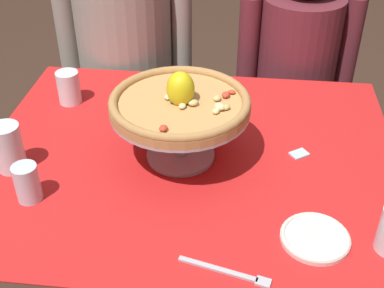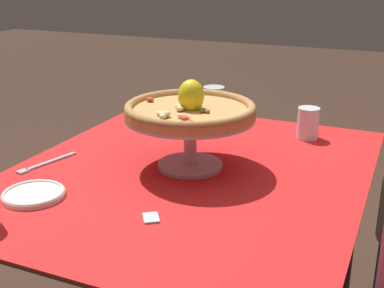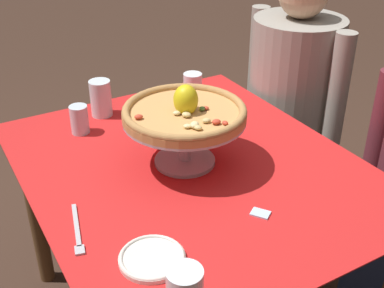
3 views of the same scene
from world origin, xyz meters
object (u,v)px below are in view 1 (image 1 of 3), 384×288
side_plate (315,237)px  diner_left (127,73)px  pizza (180,102)px  sugar_packet (299,154)px  water_glass_back_left (69,89)px  pizza_stand (180,124)px  dinner_fork (229,272)px  diner_right (292,92)px  water_glass_side_left (9,150)px  water_glass_front_left (28,185)px

side_plate → diner_left: size_ratio=0.13×
pizza → sugar_packet: size_ratio=7.47×
water_glass_back_left → side_plate: 0.93m
water_glass_back_left → sugar_packet: size_ratio=2.15×
pizza_stand → dinner_fork: 0.45m
pizza_stand → sugar_packet: 0.35m
water_glass_back_left → diner_left: 0.49m
pizza_stand → side_plate: pizza_stand is taller
water_glass_back_left → dinner_fork: (0.56, -0.66, -0.04)m
diner_left → water_glass_back_left: bearing=-100.4°
water_glass_back_left → diner_right: size_ratio=0.09×
pizza_stand → diner_left: (-0.32, 0.71, -0.23)m
side_plate → diner_right: (0.01, 0.99, -0.17)m
water_glass_side_left → diner_right: diner_right is taller
pizza_stand → dinner_fork: (0.16, -0.40, -0.10)m
pizza → diner_right: size_ratio=0.32×
pizza → side_plate: size_ratio=2.33×
sugar_packet → water_glass_side_left: bearing=-169.1°
dinner_fork → pizza: bearing=111.4°
pizza → diner_left: size_ratio=0.31×
pizza_stand → sugar_packet: size_ratio=7.47×
pizza_stand → side_plate: 0.46m
pizza → pizza_stand: bearing=-170.2°
pizza_stand → pizza: (0.00, 0.00, 0.07)m
pizza_stand → water_glass_front_left: size_ratio=3.71×
water_glass_front_left → water_glass_back_left: 0.48m
side_plate → diner_right: size_ratio=0.14×
sugar_packet → diner_right: size_ratio=0.04×
sugar_packet → pizza_stand: bearing=-171.9°
diner_left → water_glass_side_left: bearing=-99.1°
diner_right → side_plate: bearing=-90.8°
pizza → dinner_fork: 0.47m
water_glass_side_left → side_plate: 0.82m
sugar_packet → diner_left: 0.94m
dinner_fork → sugar_packet: (0.17, 0.45, -0.00)m
pizza → sugar_packet: 0.38m
pizza_stand → water_glass_back_left: (-0.40, 0.26, -0.06)m
water_glass_front_left → sugar_packet: 0.74m
side_plate → sugar_packet: side_plate is taller
water_glass_front_left → sugar_packet: size_ratio=2.01×
water_glass_front_left → dinner_fork: bearing=-19.9°
dinner_fork → diner_left: bearing=113.2°
pizza → side_plate: 0.48m
pizza_stand → diner_left: 0.81m
pizza → side_plate: (0.35, -0.28, -0.17)m
diner_left → diner_right: 0.68m
sugar_packet → diner_right: (0.03, 0.66, -0.17)m
side_plate → sugar_packet: size_ratio=3.20×
pizza → side_plate: bearing=-39.2°
water_glass_back_left → sugar_packet: water_glass_back_left is taller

